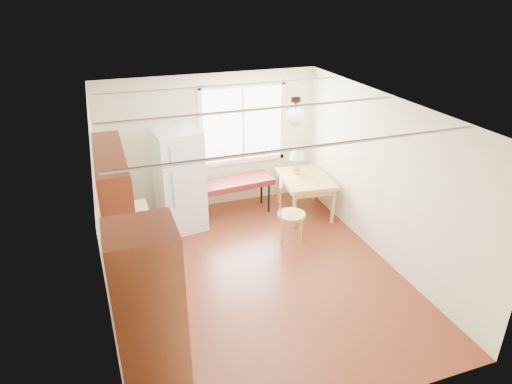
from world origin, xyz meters
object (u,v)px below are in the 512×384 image
dining_table (305,182)px  chair (286,208)px  refrigerator (179,180)px  bench (235,184)px

dining_table → chair: 1.09m
refrigerator → chair: bearing=-41.4°
refrigerator → bench: (1.04, 0.20, -0.30)m
bench → dining_table: size_ratio=1.17×
refrigerator → bench: refrigerator is taller
bench → dining_table: bearing=-24.8°
bench → chair: chair is taller
refrigerator → dining_table: refrigerator is taller
refrigerator → bench: 1.10m
bench → chair: bearing=-74.2°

